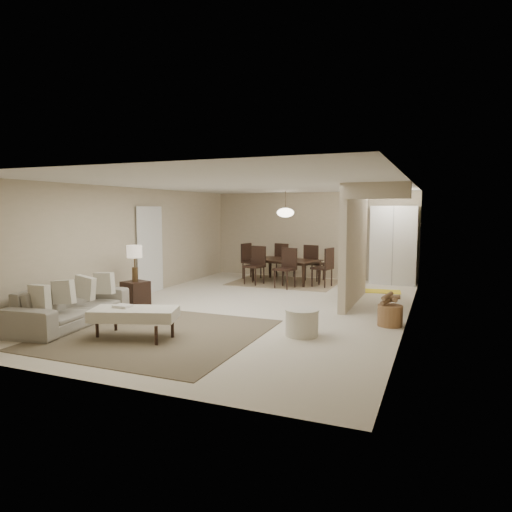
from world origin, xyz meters
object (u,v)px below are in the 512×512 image
at_px(side_table, 136,293).
at_px(wicker_basket, 390,316).
at_px(round_pouf, 302,323).
at_px(dining_table, 285,271).
at_px(pantry_cabinet, 394,245).
at_px(sofa, 71,305).
at_px(ottoman_bench, 134,314).

relative_size(side_table, wicker_basket, 1.19).
bearing_deg(wicker_basket, round_pouf, -136.85).
bearing_deg(dining_table, wicker_basket, -35.29).
height_order(pantry_cabinet, sofa, pantry_cabinet).
bearing_deg(dining_table, ottoman_bench, -79.63).
distance_m(pantry_cabinet, dining_table, 3.00).
xyz_separation_m(sofa, side_table, (0.05, 1.76, -0.09)).
bearing_deg(ottoman_bench, side_table, 107.76).
relative_size(sofa, dining_table, 1.29).
bearing_deg(dining_table, side_table, -101.69).
relative_size(wicker_basket, dining_table, 0.23).
relative_size(ottoman_bench, wicker_basket, 3.39).
xyz_separation_m(wicker_basket, dining_table, (-3.17, 3.77, 0.14)).
distance_m(side_table, round_pouf, 4.02).
relative_size(round_pouf, dining_table, 0.30).
distance_m(pantry_cabinet, round_pouf, 5.94).
distance_m(sofa, round_pouf, 4.05).
height_order(ottoman_bench, round_pouf, ottoman_bench).
bearing_deg(wicker_basket, ottoman_bench, -147.80).
xyz_separation_m(ottoman_bench, round_pouf, (2.39, 1.12, -0.17)).
relative_size(sofa, ottoman_bench, 1.64).
height_order(round_pouf, dining_table, dining_table).
bearing_deg(dining_table, pantry_cabinet, 32.45).
xyz_separation_m(sofa, wicker_basket, (5.20, 1.98, -0.16)).
height_order(side_table, round_pouf, side_table).
bearing_deg(round_pouf, side_table, 166.54).
bearing_deg(sofa, round_pouf, -85.73).
distance_m(pantry_cabinet, ottoman_bench, 7.69).
bearing_deg(ottoman_bench, sofa, 150.43).
distance_m(round_pouf, wicker_basket, 1.70).
relative_size(round_pouf, wicker_basket, 1.28).
bearing_deg(sofa, wicker_basket, -76.58).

